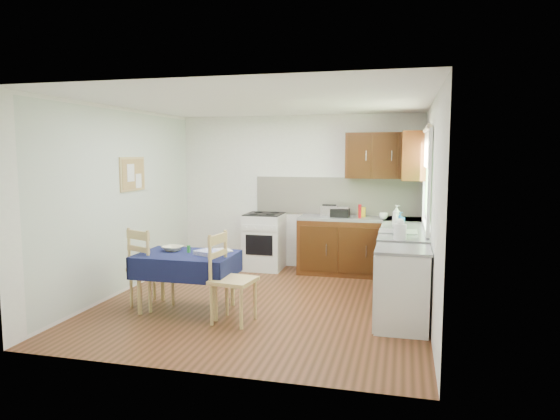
% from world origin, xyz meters
% --- Properties ---
extents(floor, '(4.20, 4.20, 0.00)m').
position_xyz_m(floor, '(0.00, 0.00, 0.00)').
color(floor, '#442812').
rests_on(floor, ground).
extents(ceiling, '(4.00, 4.20, 0.02)m').
position_xyz_m(ceiling, '(0.00, 0.00, 2.50)').
color(ceiling, white).
rests_on(ceiling, wall_back).
extents(wall_back, '(4.00, 0.02, 2.50)m').
position_xyz_m(wall_back, '(0.00, 2.10, 1.25)').
color(wall_back, white).
rests_on(wall_back, ground).
extents(wall_front, '(4.00, 0.02, 2.50)m').
position_xyz_m(wall_front, '(0.00, -2.10, 1.25)').
color(wall_front, white).
rests_on(wall_front, ground).
extents(wall_left, '(0.02, 4.20, 2.50)m').
position_xyz_m(wall_left, '(-2.00, 0.00, 1.25)').
color(wall_left, silver).
rests_on(wall_left, ground).
extents(wall_right, '(0.02, 4.20, 2.50)m').
position_xyz_m(wall_right, '(2.00, 0.00, 1.25)').
color(wall_right, white).
rests_on(wall_right, ground).
extents(base_cabinets, '(1.90, 2.30, 0.86)m').
position_xyz_m(base_cabinets, '(1.36, 1.26, 0.43)').
color(base_cabinets, '#371209').
rests_on(base_cabinets, ground).
extents(worktop_back, '(1.90, 0.60, 0.04)m').
position_xyz_m(worktop_back, '(1.05, 1.80, 0.88)').
color(worktop_back, slate).
rests_on(worktop_back, base_cabinets).
extents(worktop_right, '(0.60, 1.70, 0.04)m').
position_xyz_m(worktop_right, '(1.70, 0.65, 0.88)').
color(worktop_right, slate).
rests_on(worktop_right, base_cabinets).
extents(worktop_corner, '(0.60, 0.60, 0.04)m').
position_xyz_m(worktop_corner, '(1.70, 1.80, 0.88)').
color(worktop_corner, slate).
rests_on(worktop_corner, base_cabinets).
extents(splashback, '(2.70, 0.02, 0.60)m').
position_xyz_m(splashback, '(0.65, 2.08, 1.20)').
color(splashback, white).
rests_on(splashback, wall_back).
extents(upper_cabinets, '(1.20, 0.85, 0.70)m').
position_xyz_m(upper_cabinets, '(1.52, 1.80, 1.85)').
color(upper_cabinets, '#371209').
rests_on(upper_cabinets, wall_back).
extents(stove, '(0.60, 0.61, 0.92)m').
position_xyz_m(stove, '(-0.50, 1.80, 0.46)').
color(stove, silver).
rests_on(stove, ground).
extents(window, '(0.04, 1.48, 1.26)m').
position_xyz_m(window, '(1.97, 0.70, 1.65)').
color(window, '#2E5D26').
rests_on(window, wall_right).
extents(fridge, '(0.58, 0.60, 0.89)m').
position_xyz_m(fridge, '(1.70, -0.55, 0.44)').
color(fridge, silver).
rests_on(fridge, ground).
extents(corkboard, '(0.04, 0.62, 0.47)m').
position_xyz_m(corkboard, '(-1.97, 0.30, 1.60)').
color(corkboard, tan).
rests_on(corkboard, wall_left).
extents(dining_table, '(1.15, 0.78, 0.69)m').
position_xyz_m(dining_table, '(-0.82, -0.50, 0.59)').
color(dining_table, '#0F0D36').
rests_on(dining_table, ground).
extents(chair_far, '(0.57, 0.57, 0.99)m').
position_xyz_m(chair_far, '(-1.32, -0.52, 0.52)').
color(chair_far, tan).
rests_on(chair_far, ground).
extents(chair_near, '(0.50, 0.50, 1.01)m').
position_xyz_m(chair_near, '(-0.18, -0.78, 0.53)').
color(chair_near, tan).
rests_on(chair_near, ground).
extents(toaster, '(0.25, 0.16, 0.20)m').
position_xyz_m(toaster, '(0.57, 1.75, 0.99)').
color(toaster, silver).
rests_on(toaster, worktop_back).
extents(sandwich_press, '(0.29, 0.25, 0.17)m').
position_xyz_m(sandwich_press, '(0.73, 1.79, 0.98)').
color(sandwich_press, black).
rests_on(sandwich_press, worktop_back).
extents(sauce_bottle, '(0.05, 0.05, 0.21)m').
position_xyz_m(sauce_bottle, '(1.04, 1.70, 1.01)').
color(sauce_bottle, red).
rests_on(sauce_bottle, worktop_back).
extents(yellow_packet, '(0.11, 0.08, 0.15)m').
position_xyz_m(yellow_packet, '(1.06, 1.87, 0.98)').
color(yellow_packet, yellow).
rests_on(yellow_packet, worktop_back).
extents(dish_rack, '(0.47, 0.36, 0.22)m').
position_xyz_m(dish_rack, '(1.63, 0.42, 0.93)').
color(dish_rack, gray).
rests_on(dish_rack, worktop_right).
extents(kettle, '(0.14, 0.14, 0.24)m').
position_xyz_m(kettle, '(1.66, -0.10, 1.01)').
color(kettle, silver).
rests_on(kettle, worktop_right).
extents(cup, '(0.13, 0.13, 0.10)m').
position_xyz_m(cup, '(1.40, 1.66, 0.95)').
color(cup, white).
rests_on(cup, worktop_back).
extents(soap_bottle_a, '(0.16, 0.16, 0.30)m').
position_xyz_m(soap_bottle_a, '(1.60, 0.90, 1.05)').
color(soap_bottle_a, silver).
rests_on(soap_bottle_a, worktop_right).
extents(soap_bottle_b, '(0.13, 0.13, 0.21)m').
position_xyz_m(soap_bottle_b, '(1.65, 0.87, 1.00)').
color(soap_bottle_b, '#1B509E').
rests_on(soap_bottle_b, worktop_right).
extents(soap_bottle_c, '(0.19, 0.19, 0.18)m').
position_xyz_m(soap_bottle_c, '(1.66, 0.13, 0.99)').
color(soap_bottle_c, green).
rests_on(soap_bottle_c, worktop_right).
extents(plate_bowl, '(0.28, 0.28, 0.06)m').
position_xyz_m(plate_bowl, '(-1.05, -0.39, 0.72)').
color(plate_bowl, beige).
rests_on(plate_bowl, dining_table).
extents(book, '(0.29, 0.30, 0.02)m').
position_xyz_m(book, '(-0.51, -0.32, 0.70)').
color(book, white).
rests_on(book, dining_table).
extents(spice_jar, '(0.04, 0.04, 0.09)m').
position_xyz_m(spice_jar, '(-0.81, -0.44, 0.74)').
color(spice_jar, '#258930').
rests_on(spice_jar, dining_table).
extents(tea_towel, '(0.34, 0.31, 0.05)m').
position_xyz_m(tea_towel, '(-0.54, -0.50, 0.72)').
color(tea_towel, '#293299').
rests_on(tea_towel, dining_table).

